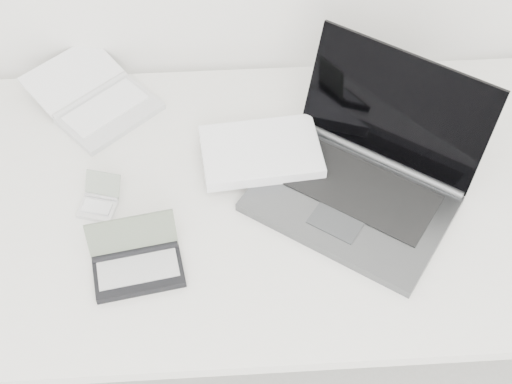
{
  "coord_description": "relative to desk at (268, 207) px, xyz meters",
  "views": [
    {
      "loc": [
        -0.08,
        0.6,
        1.96
      ],
      "look_at": [
        -0.03,
        1.51,
        0.79
      ],
      "focal_mm": 50.0,
      "sensor_mm": 36.0,
      "label": 1
    }
  ],
  "objects": [
    {
      "name": "pda_silver",
      "position": [
        -0.36,
        -0.01,
        0.06
      ],
      "size": [
        0.1,
        0.11,
        0.06
      ],
      "rotation": [
        0.0,
        0.0,
        -0.28
      ],
      "color": "silver",
      "rests_on": "desk"
    },
    {
      "name": "netbook_open_white",
      "position": [
        -0.39,
        0.29,
        0.06
      ],
      "size": [
        0.35,
        0.36,
        0.05
      ],
      "rotation": [
        0.0,
        0.0,
        0.72
      ],
      "color": "silver",
      "rests_on": "desk"
    },
    {
      "name": "laptop_large",
      "position": [
        0.15,
        0.02,
        0.09
      ],
      "size": [
        0.61,
        0.53,
        0.27
      ],
      "rotation": [
        0.0,
        0.0,
        -0.62
      ],
      "color": "#525456",
      "rests_on": "desk"
    },
    {
      "name": "desk",
      "position": [
        0.0,
        0.0,
        0.0
      ],
      "size": [
        1.6,
        0.8,
        0.73
      ],
      "color": "white",
      "rests_on": "ground"
    },
    {
      "name": "palmtop_charcoal",
      "position": [
        -0.28,
        -0.17,
        0.07
      ],
      "size": [
        0.2,
        0.16,
        0.1
      ],
      "rotation": [
        0.0,
        0.0,
        0.17
      ],
      "color": "black",
      "rests_on": "desk"
    }
  ]
}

